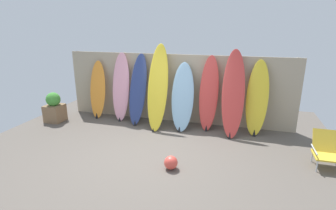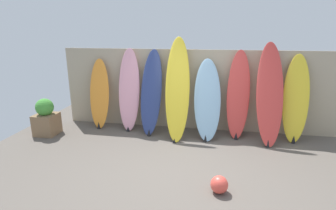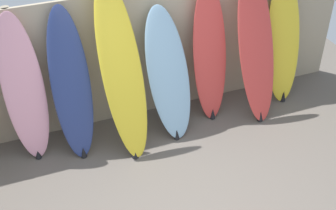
% 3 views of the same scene
% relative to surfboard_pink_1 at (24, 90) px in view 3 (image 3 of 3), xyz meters
% --- Properties ---
extents(fence_back, '(6.08, 0.11, 1.80)m').
position_rel_surfboard_pink_1_xyz_m(fence_back, '(1.43, 0.30, -0.01)').
color(fence_back, tan).
rests_on(fence_back, ground).
extents(surfboard_pink_1, '(0.50, 0.47, 1.83)m').
position_rel_surfboard_pink_1_xyz_m(surfboard_pink_1, '(0.00, 0.00, 0.00)').
color(surfboard_pink_1, pink).
rests_on(surfboard_pink_1, ground).
extents(surfboard_navy_2, '(0.50, 0.67, 1.82)m').
position_rel_surfboard_pink_1_xyz_m(surfboard_navy_2, '(0.53, -0.10, -0.01)').
color(surfboard_navy_2, navy).
rests_on(surfboard_navy_2, ground).
extents(surfboard_yellow_3, '(0.58, 0.93, 2.09)m').
position_rel_surfboard_pink_1_xyz_m(surfboard_yellow_3, '(1.12, -0.23, 0.13)').
color(surfboard_yellow_3, yellow).
rests_on(surfboard_yellow_3, ground).
extents(surfboard_skyblue_4, '(0.62, 0.78, 1.64)m').
position_rel_surfboard_pink_1_xyz_m(surfboard_skyblue_4, '(1.74, -0.15, -0.09)').
color(surfboard_skyblue_4, '#8CB7D6').
rests_on(surfboard_skyblue_4, ground).
extents(surfboard_red_5, '(0.48, 0.48, 1.82)m').
position_rel_surfboard_pink_1_xyz_m(surfboard_red_5, '(2.36, -0.03, -0.01)').
color(surfboard_red_5, '#D13D38').
rests_on(surfboard_red_5, ground).
extents(surfboard_red_6, '(0.56, 0.79, 1.99)m').
position_rel_surfboard_pink_1_xyz_m(surfboard_red_6, '(2.94, -0.20, 0.08)').
color(surfboard_red_6, '#D13D38').
rests_on(surfboard_red_6, ground).
extents(surfboard_yellow_7, '(0.53, 0.54, 1.76)m').
position_rel_surfboard_pink_1_xyz_m(surfboard_yellow_7, '(3.49, -0.01, -0.04)').
color(surfboard_yellow_7, yellow).
rests_on(surfboard_yellow_7, ground).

